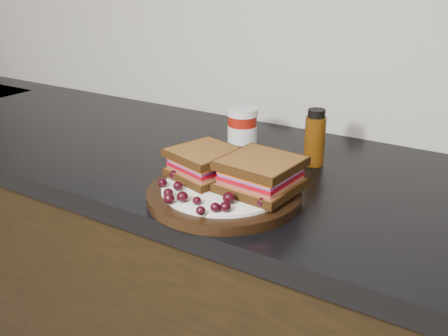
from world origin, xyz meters
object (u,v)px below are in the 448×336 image
at_px(oil_bottle, 315,137).
at_px(sandwich_left, 205,163).
at_px(condiment_jar, 242,130).
at_px(plate, 224,194).

bearing_deg(oil_bottle, sandwich_left, -119.47).
bearing_deg(condiment_jar, plate, -67.09).
bearing_deg(condiment_jar, oil_bottle, 4.05).
distance_m(plate, sandwich_left, 0.07).
relative_size(plate, sandwich_left, 2.40).
bearing_deg(plate, sandwich_left, 158.42).
relative_size(sandwich_left, condiment_jar, 1.15).
xyz_separation_m(condiment_jar, oil_bottle, (0.17, 0.01, 0.01)).
distance_m(sandwich_left, oil_bottle, 0.26).
relative_size(condiment_jar, oil_bottle, 0.84).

